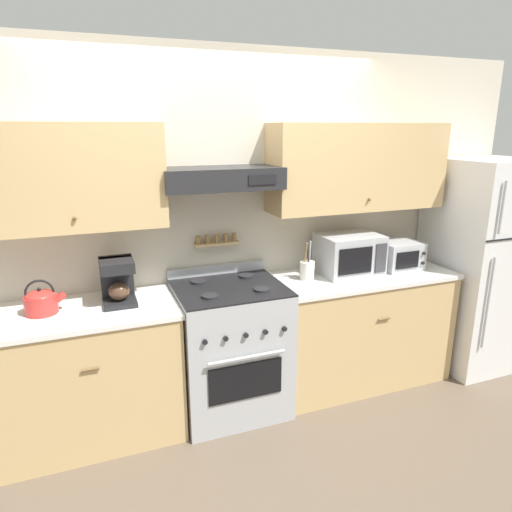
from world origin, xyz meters
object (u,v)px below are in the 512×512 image
Objects in this scene: coffee_maker at (118,280)px; utensil_crock at (307,269)px; tea_kettle at (41,301)px; refrigerator at (480,264)px; stove_range at (230,348)px; microwave at (349,254)px; toaster_oven at (398,255)px.

utensil_crock is (1.35, -0.03, -0.07)m from coffee_maker.
refrigerator is at bearing -1.66° from tea_kettle.
coffee_maker reaches higher than stove_range.
stove_range is 1.16m from microwave.
microwave reaches higher than coffee_maker.
coffee_maker is at bearing 173.38° from stove_range.
utensil_crock is at bearing 179.88° from toaster_oven.
tea_kettle is 1.81m from utensil_crock.
coffee_maker is (-2.96, 0.13, 0.17)m from refrigerator.
utensil_crock is (-1.60, 0.10, 0.10)m from refrigerator.
tea_kettle is 0.77× the size of toaster_oven.
microwave reaches higher than tea_kettle.
microwave reaches higher than stove_range.
tea_kettle is 2.18m from microwave.
stove_range is 3.16× the size of toaster_oven.
toaster_oven is at bearing -0.04° from tea_kettle.
coffee_maker reaches higher than toaster_oven.
refrigerator reaches higher than tea_kettle.
microwave is at bearing 4.14° from stove_range.
toaster_oven is at bearing -0.12° from utensil_crock.
microwave is 0.45m from toaster_oven.
utensil_crock is at bearing -1.28° from coffee_maker.
stove_range is at bearing -6.62° from coffee_maker.
tea_kettle is at bearing -180.00° from utensil_crock.
toaster_oven is at bearing 172.96° from refrigerator.
toaster_oven is (0.45, -0.02, -0.04)m from microwave.
tea_kettle is at bearing 178.34° from refrigerator.
toaster_oven is (2.63, -0.00, 0.03)m from tea_kettle.
utensil_crock is (1.81, 0.00, -0.00)m from tea_kettle.
refrigerator reaches higher than toaster_oven.
refrigerator is at bearing -5.42° from microwave.
stove_range is 0.81m from utensil_crock.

